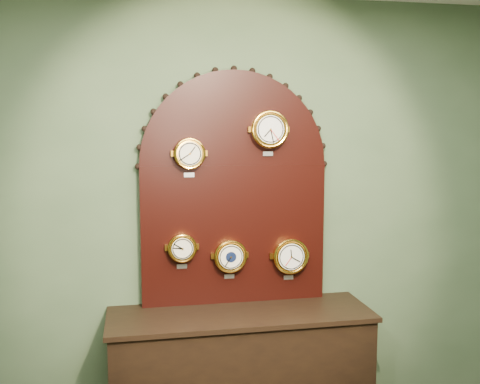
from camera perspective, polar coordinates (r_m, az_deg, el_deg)
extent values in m
plane|color=#475F41|center=(3.63, -0.76, -2.35)|extent=(4.00, 0.00, 4.00)
cube|color=black|center=(3.68, 0.06, -18.59)|extent=(1.60, 0.50, 0.80)
cube|color=black|center=(3.61, -0.61, -4.36)|extent=(1.20, 0.06, 0.90)
cylinder|color=black|center=(3.55, -0.62, 2.79)|extent=(1.20, 0.06, 1.20)
cylinder|color=gold|center=(3.44, -5.25, 3.98)|extent=(0.18, 0.08, 0.18)
torus|color=gold|center=(3.41, -5.19, 3.95)|extent=(0.20, 0.02, 0.20)
cylinder|color=#EDE4C9|center=(3.40, -5.18, 3.94)|extent=(0.14, 0.01, 0.14)
cube|color=silver|center=(3.48, -5.26, 1.76)|extent=(0.06, 0.01, 0.03)
cylinder|color=gold|center=(3.53, 3.00, 6.47)|extent=(0.22, 0.08, 0.22)
torus|color=gold|center=(3.50, 3.13, 6.46)|extent=(0.24, 0.02, 0.24)
cylinder|color=white|center=(3.49, 3.16, 6.46)|extent=(0.18, 0.01, 0.18)
cube|color=silver|center=(3.55, 2.90, 3.96)|extent=(0.07, 0.01, 0.03)
cylinder|color=gold|center=(3.52, -6.00, -5.69)|extent=(0.17, 0.08, 0.17)
torus|color=gold|center=(3.49, -5.95, -5.80)|extent=(0.18, 0.02, 0.18)
cylinder|color=#EDE4C9|center=(3.48, -5.94, -5.83)|extent=(0.14, 0.01, 0.14)
cube|color=silver|center=(3.57, -6.00, -7.63)|extent=(0.06, 0.01, 0.03)
cylinder|color=gold|center=(3.57, -1.05, -6.56)|extent=(0.20, 0.08, 0.20)
torus|color=gold|center=(3.54, -0.96, -6.68)|extent=(0.21, 0.02, 0.21)
cylinder|color=#EDE4C9|center=(3.54, -0.94, -6.71)|extent=(0.16, 0.01, 0.16)
cube|color=silver|center=(3.63, -1.11, -8.68)|extent=(0.07, 0.01, 0.03)
cylinder|color=#0B1533|center=(3.53, -0.93, -6.72)|extent=(0.07, 0.00, 0.07)
cylinder|color=gold|center=(3.67, 5.14, -6.54)|extent=(0.22, 0.08, 0.22)
torus|color=gold|center=(3.64, 5.29, -6.65)|extent=(0.24, 0.02, 0.24)
cylinder|color=white|center=(3.63, 5.32, -6.68)|extent=(0.17, 0.01, 0.17)
cube|color=silver|center=(3.73, 5.02, -8.76)|extent=(0.06, 0.01, 0.03)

